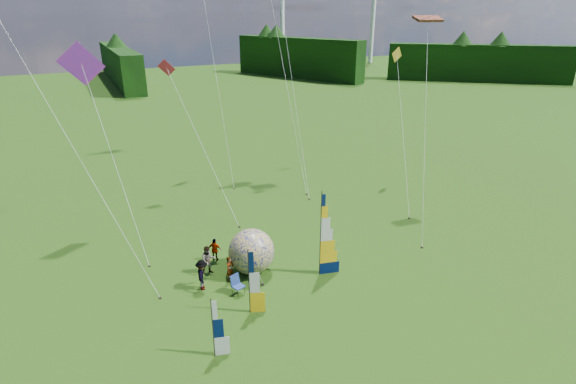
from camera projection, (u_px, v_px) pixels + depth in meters
name	position (u px, v px, depth m)	size (l,w,h in m)	color
ground	(338.00, 310.00, 23.82)	(220.00, 220.00, 0.00)	#2F4713
treeline_ring	(341.00, 244.00, 22.30)	(210.00, 210.00, 8.00)	#133C0B
turbine_left	(374.00, 7.00, 125.45)	(8.00, 1.20, 30.00)	silver
turbine_right	(282.00, 7.00, 121.14)	(8.00, 1.20, 30.00)	silver
feather_banner_main	(321.00, 236.00, 26.03)	(1.41, 0.10, 5.23)	#061649
side_banner_left	(249.00, 283.00, 22.96)	(1.01, 0.10, 3.65)	yellow
side_banner_far	(213.00, 329.00, 20.14)	(0.90, 0.10, 3.03)	white
bol_inflatable	(252.00, 251.00, 26.82)	(2.77, 2.77, 2.77)	navy
spectator_a	(230.00, 269.00, 26.11)	(0.58, 0.38, 1.58)	#66594C
spectator_b	(208.00, 260.00, 26.80)	(0.89, 0.44, 1.82)	#66594C
spectator_c	(202.00, 275.00, 25.31)	(1.19, 0.44, 1.84)	#66594C
spectator_d	(215.00, 250.00, 28.24)	(0.90, 0.37, 1.53)	#66594C
camp_chair	(238.00, 285.00, 24.99)	(0.65, 0.65, 1.13)	navy
kite_whale	(284.00, 62.00, 39.05)	(3.74, 13.44, 21.07)	black
kite_rainbow_delta	(112.00, 144.00, 28.10)	(6.61, 12.77, 13.96)	#F23355
kite_parafoil	(427.00, 112.00, 31.18)	(9.68, 12.07, 16.30)	#AA4223
small_kite_red	(201.00, 137.00, 34.12)	(4.53, 11.91, 11.59)	red
small_kite_orange	(294.00, 86.00, 37.95)	(3.42, 10.50, 17.49)	yellow
small_kite_yellow	(403.00, 124.00, 36.40)	(6.87, 11.10, 12.26)	gold
small_kite_pink	(71.00, 138.00, 22.98)	(7.97, 8.57, 17.40)	#F54471
small_kite_green	(216.00, 73.00, 39.79)	(3.41, 11.23, 19.00)	green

